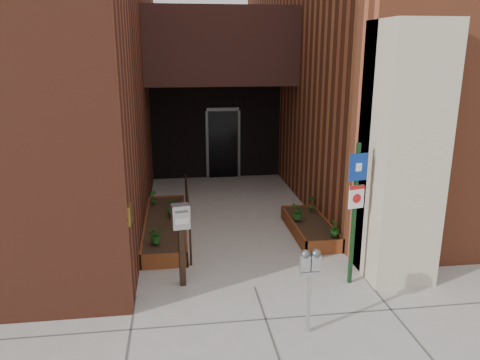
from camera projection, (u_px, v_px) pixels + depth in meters
name	position (u px, v px, depth m)	size (l,w,h in m)	color
ground	(255.00, 287.00, 8.02)	(80.00, 80.00, 0.00)	#9E9991
architecture	(209.00, 11.00, 13.22)	(20.00, 14.60, 10.00)	maroon
planter_left	(166.00, 227.00, 10.35)	(0.90, 3.60, 0.30)	maroon
planter_right	(310.00, 228.00, 10.29)	(0.80, 2.20, 0.30)	maroon
handrail	(187.00, 201.00, 10.20)	(0.04, 3.34, 0.90)	black
parking_meter	(310.00, 269.00, 6.49)	(0.29, 0.13, 1.29)	#A2A2A4
sign_post	(356.00, 200.00, 7.75)	(0.34, 0.11, 2.49)	#133517
payment_dropbox	(181.00, 228.00, 7.81)	(0.32, 0.26, 1.47)	black
shrub_left_a	(156.00, 235.00, 9.05)	(0.31, 0.31, 0.34)	#1D5E1B
shrub_left_b	(179.00, 220.00, 9.84)	(0.19, 0.19, 0.34)	#20601B
shrub_left_c	(172.00, 208.00, 10.53)	(0.22, 0.22, 0.39)	#1B6020
shrub_left_d	(153.00, 197.00, 11.31)	(0.18, 0.18, 0.34)	#1B5518
shrub_right_a	(335.00, 228.00, 9.38)	(0.19, 0.19, 0.33)	#1C5819
shrub_right_b	(312.00, 203.00, 10.87)	(0.19, 0.19, 0.37)	#295F1B
shrub_right_c	(298.00, 212.00, 10.28)	(0.32, 0.32, 0.36)	#1A5919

